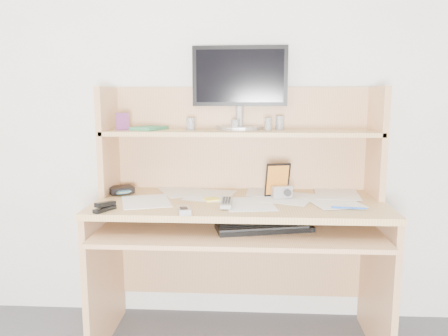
# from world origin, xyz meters

# --- Properties ---
(back_wall) EXTENTS (3.60, 0.04, 2.50)m
(back_wall) POSITION_xyz_m (0.00, 1.80, 1.25)
(back_wall) COLOR white
(back_wall) RESTS_ON floor
(desk) EXTENTS (1.40, 0.70, 1.30)m
(desk) POSITION_xyz_m (0.00, 1.56, 0.69)
(desk) COLOR tan
(desk) RESTS_ON floor
(paper_clutter) EXTENTS (1.32, 0.54, 0.01)m
(paper_clutter) POSITION_xyz_m (0.00, 1.48, 0.75)
(paper_clutter) COLOR white
(paper_clutter) RESTS_ON desk
(keyboard) EXTENTS (0.46, 0.25, 0.03)m
(keyboard) POSITION_xyz_m (0.12, 1.32, 0.66)
(keyboard) COLOR black
(keyboard) RESTS_ON desk
(tv_remote) EXTENTS (0.05, 0.18, 0.02)m
(tv_remote) POSITION_xyz_m (-0.06, 1.37, 0.76)
(tv_remote) COLOR gray
(tv_remote) RESTS_ON paper_clutter
(flip_phone) EXTENTS (0.08, 0.11, 0.03)m
(flip_phone) POSITION_xyz_m (-0.23, 1.22, 0.77)
(flip_phone) COLOR #B6B6B9
(flip_phone) RESTS_ON paper_clutter
(stapler) EXTENTS (0.08, 0.12, 0.04)m
(stapler) POSITION_xyz_m (-0.59, 1.24, 0.77)
(stapler) COLOR black
(stapler) RESTS_ON paper_clutter
(wallet) EXTENTS (0.16, 0.15, 0.03)m
(wallet) POSITION_xyz_m (-0.62, 1.60, 0.77)
(wallet) COLOR black
(wallet) RESTS_ON paper_clutter
(sticky_note_pad) EXTENTS (0.09, 0.09, 0.01)m
(sticky_note_pad) POSITION_xyz_m (-0.13, 1.47, 0.75)
(sticky_note_pad) COLOR gold
(sticky_note_pad) RESTS_ON desk
(digital_camera) EXTENTS (0.11, 0.07, 0.06)m
(digital_camera) POSITION_xyz_m (0.21, 1.52, 0.79)
(digital_camera) COLOR #AEAEB0
(digital_camera) RESTS_ON paper_clutter
(game_case) EXTENTS (0.12, 0.04, 0.17)m
(game_case) POSITION_xyz_m (0.19, 1.54, 0.84)
(game_case) COLOR black
(game_case) RESTS_ON paper_clutter
(blue_pen) EXTENTS (0.15, 0.03, 0.01)m
(blue_pen) POSITION_xyz_m (0.49, 1.32, 0.76)
(blue_pen) COLOR blue
(blue_pen) RESTS_ON paper_clutter
(card_box) EXTENTS (0.07, 0.04, 0.09)m
(card_box) POSITION_xyz_m (-0.60, 1.59, 1.13)
(card_box) COLOR #AA2516
(card_box) RESTS_ON desk
(shelf_book) EXTENTS (0.18, 0.21, 0.02)m
(shelf_book) POSITION_xyz_m (-0.47, 1.63, 1.09)
(shelf_book) COLOR #338045
(shelf_book) RESTS_ON desk
(chip_stack_a) EXTENTS (0.05, 0.05, 0.06)m
(chip_stack_a) POSITION_xyz_m (-0.25, 1.63, 1.11)
(chip_stack_a) COLOR black
(chip_stack_a) RESTS_ON desk
(chip_stack_b) EXTENTS (0.05, 0.05, 0.07)m
(chip_stack_b) POSITION_xyz_m (0.20, 1.68, 1.12)
(chip_stack_b) COLOR white
(chip_stack_b) RESTS_ON desk
(chip_stack_c) EXTENTS (0.05, 0.05, 0.05)m
(chip_stack_c) POSITION_xyz_m (-0.02, 1.64, 1.11)
(chip_stack_c) COLOR black
(chip_stack_c) RESTS_ON desk
(chip_stack_d) EXTENTS (0.04, 0.04, 0.06)m
(chip_stack_d) POSITION_xyz_m (0.14, 1.63, 1.11)
(chip_stack_d) COLOR silver
(chip_stack_d) RESTS_ON desk
(monitor) EXTENTS (0.50, 0.25, 0.43)m
(monitor) POSITION_xyz_m (-0.01, 1.73, 1.31)
(monitor) COLOR #B9BABF
(monitor) RESTS_ON desk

